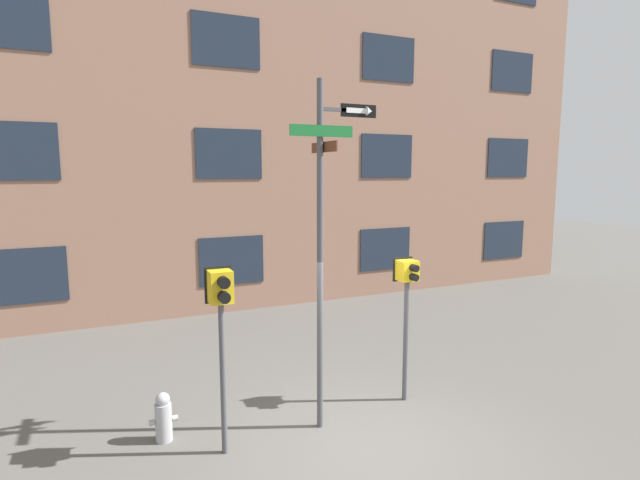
{
  "coord_description": "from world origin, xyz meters",
  "views": [
    {
      "loc": [
        -3.29,
        -5.61,
        3.79
      ],
      "look_at": [
        -0.39,
        0.76,
        2.82
      ],
      "focal_mm": 28.0,
      "sensor_mm": 36.0,
      "label": 1
    }
  ],
  "objects_px": {
    "street_sign_pole": "(324,232)",
    "fire_hydrant": "(163,418)",
    "pedestrian_signal_left": "(221,310)",
    "pedestrian_signal_right": "(407,291)"
  },
  "relations": [
    {
      "from": "street_sign_pole",
      "to": "pedestrian_signal_right",
      "type": "height_order",
      "value": "street_sign_pole"
    },
    {
      "from": "pedestrian_signal_right",
      "to": "fire_hydrant",
      "type": "height_order",
      "value": "pedestrian_signal_right"
    },
    {
      "from": "pedestrian_signal_left",
      "to": "pedestrian_signal_right",
      "type": "distance_m",
      "value": 3.13
    },
    {
      "from": "street_sign_pole",
      "to": "pedestrian_signal_left",
      "type": "distance_m",
      "value": 1.79
    },
    {
      "from": "pedestrian_signal_left",
      "to": "fire_hydrant",
      "type": "bearing_deg",
      "value": 136.65
    },
    {
      "from": "street_sign_pole",
      "to": "pedestrian_signal_left",
      "type": "relative_size",
      "value": 1.98
    },
    {
      "from": "street_sign_pole",
      "to": "fire_hydrant",
      "type": "distance_m",
      "value": 3.46
    },
    {
      "from": "pedestrian_signal_right",
      "to": "fire_hydrant",
      "type": "bearing_deg",
      "value": 174.91
    },
    {
      "from": "pedestrian_signal_left",
      "to": "pedestrian_signal_right",
      "type": "bearing_deg",
      "value": 6.03
    },
    {
      "from": "fire_hydrant",
      "to": "street_sign_pole",
      "type": "bearing_deg",
      "value": -14.06
    }
  ]
}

